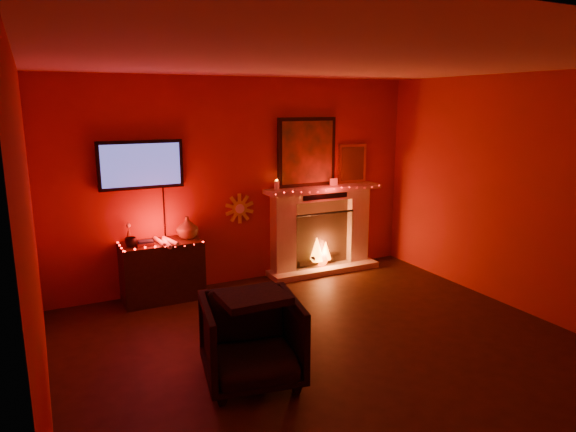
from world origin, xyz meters
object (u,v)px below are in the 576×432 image
Objects in this scene: tv at (141,165)px; console_table at (163,268)px; sunburst_clock at (240,209)px; fireplace at (321,221)px; armchair at (252,340)px.

console_table is at bearing -51.22° from tv.
sunburst_clock is 1.27m from console_table.
armchair is (-2.05, -2.38, -0.35)m from fireplace.
tv reaches higher than armchair.
fireplace is 1.23m from sunburst_clock.
sunburst_clock is at bearing 11.37° from console_table.
armchair is at bearing -80.96° from tv.
fireplace reaches higher than console_table.
sunburst_clock reaches higher than console_table.
console_table is at bearing -176.77° from fireplace.
console_table reaches higher than armchair.
fireplace is 1.76× the size of tv.
tv is 1.41m from sunburst_clock.
console_table is (-1.09, -0.22, -0.60)m from sunburst_clock.
tv is 1.50× the size of armchair.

